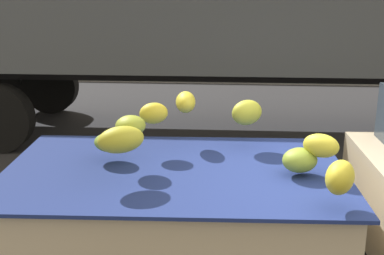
{
  "coord_description": "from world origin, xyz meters",
  "views": [
    {
      "loc": [
        -0.93,
        -3.77,
        2.64
      ],
      "look_at": [
        -1.27,
        0.63,
        1.31
      ],
      "focal_mm": 46.62,
      "sensor_mm": 36.0,
      "label": 1
    }
  ],
  "objects": [
    {
      "name": "curb_strip",
      "position": [
        0.0,
        9.34,
        0.08
      ],
      "size": [
        80.0,
        0.8,
        0.16
      ],
      "primitive_type": "cube",
      "color": "gray",
      "rests_on": "ground"
    }
  ]
}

